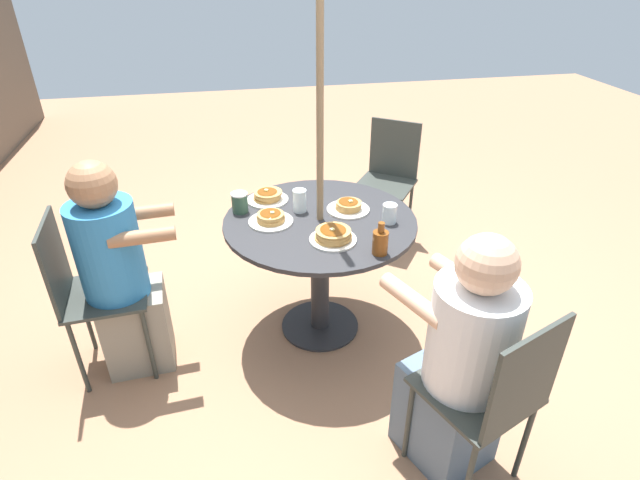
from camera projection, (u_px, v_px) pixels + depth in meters
ground_plane at (320, 326)px, 3.07m from camera, size 12.00×12.00×0.00m
patio_table at (320, 244)px, 2.77m from camera, size 1.05×1.05×0.75m
umbrella_pole at (320, 157)px, 2.51m from camera, size 0.04×0.04×2.20m
patio_chair_north at (388, 174)px, 3.76m from camera, size 0.56×0.56×0.92m
patio_chair_east at (87, 287)px, 2.51m from camera, size 0.43×0.43×0.92m
diner_east at (121, 278)px, 2.54m from camera, size 0.35×0.50×1.20m
patio_chair_south at (493, 393)px, 1.92m from camera, size 0.52×0.52×0.92m
diner_south at (460, 366)px, 2.04m from camera, size 0.58×0.50×1.16m
pancake_plate_a at (268, 197)px, 2.87m from camera, size 0.24×0.24×0.07m
pancake_plate_b at (348, 207)px, 2.77m from camera, size 0.24×0.24×0.06m
pancake_plate_c at (333, 236)px, 2.48m from camera, size 0.24×0.24×0.07m
pancake_plate_d at (271, 219)px, 2.65m from camera, size 0.24×0.24×0.07m
syrup_bottle at (380, 241)px, 2.36m from camera, size 0.10×0.08×0.17m
coffee_cup at (240, 203)px, 2.74m from camera, size 0.09×0.09×0.11m
drinking_glass_a at (300, 201)px, 2.74m from camera, size 0.08×0.08×0.13m
drinking_glass_b at (389, 214)px, 2.63m from camera, size 0.08×0.08×0.10m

